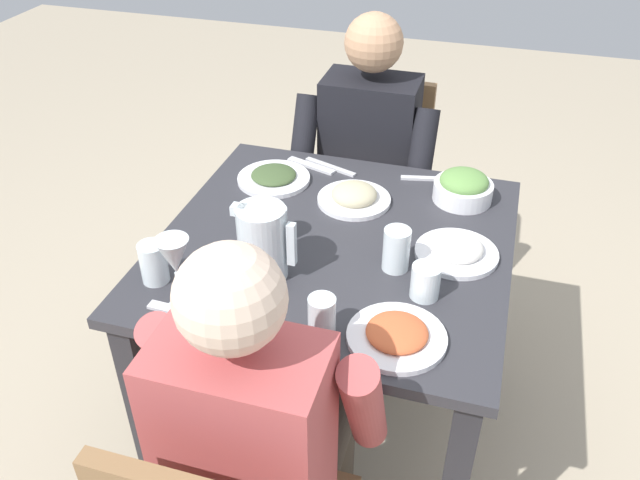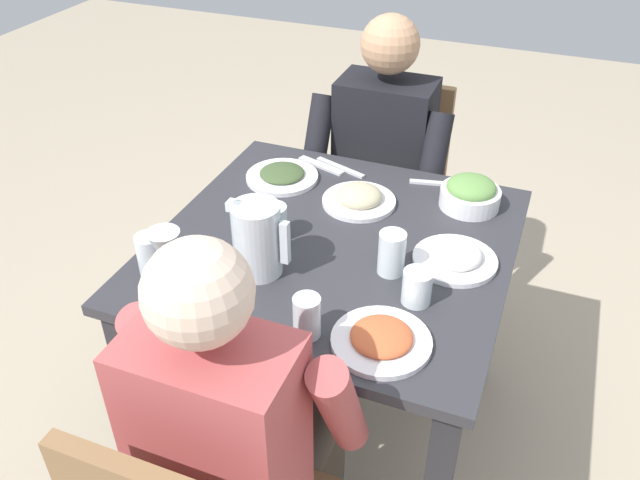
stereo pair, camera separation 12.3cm
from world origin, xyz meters
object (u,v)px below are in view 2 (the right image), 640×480
(chair_far, at_px, (389,186))
(water_pitcher, at_px, (257,239))
(water_glass_far_left, at_px, (274,222))
(water_glass_by_pitcher, at_px, (392,253))
(plate_beans, at_px, (360,198))
(salad_bowl, at_px, (470,193))
(diner_far, at_px, (375,177))
(dining_table, at_px, (334,277))
(water_glass_center, at_px, (417,287))
(plate_yoghurt, at_px, (455,256))
(plate_rice_curry, at_px, (381,339))
(water_glass_near_left, at_px, (307,317))
(diner_near, at_px, (243,425))
(plate_dolmas, at_px, (282,175))
(wine_glass, at_px, (166,252))
(water_glass_near_right, at_px, (150,254))

(chair_far, bearing_deg, water_pitcher, -94.55)
(water_glass_far_left, relative_size, water_glass_by_pitcher, 0.84)
(plate_beans, bearing_deg, salad_bowl, 18.99)
(diner_far, relative_size, water_glass_by_pitcher, 10.23)
(dining_table, height_order, chair_far, chair_far)
(water_glass_far_left, relative_size, water_glass_center, 1.11)
(diner_far, distance_m, plate_yoghurt, 0.66)
(plate_beans, distance_m, plate_yoghurt, 0.36)
(plate_rice_curry, bearing_deg, plate_beans, 113.28)
(chair_far, relative_size, plate_beans, 4.06)
(plate_rice_curry, relative_size, water_glass_near_left, 2.19)
(diner_far, distance_m, salad_bowl, 0.46)
(diner_near, xyz_separation_m, plate_dolmas, (-0.27, 0.81, 0.12))
(plate_beans, xyz_separation_m, water_glass_far_left, (-0.16, -0.24, 0.03))
(plate_beans, height_order, water_glass_near_left, water_glass_near_left)
(water_pitcher, relative_size, water_glass_far_left, 2.00)
(wine_glass, bearing_deg, plate_beans, 64.76)
(dining_table, height_order, plate_dolmas, plate_dolmas)
(dining_table, relative_size, chair_far, 1.06)
(diner_far, xyz_separation_m, salad_bowl, (0.36, -0.25, 0.15))
(diner_far, relative_size, water_glass_center, 13.58)
(plate_dolmas, xyz_separation_m, water_glass_near_left, (0.33, -0.61, 0.04))
(plate_beans, relative_size, water_glass_far_left, 2.25)
(water_pitcher, xyz_separation_m, water_glass_far_left, (-0.03, 0.15, -0.05))
(chair_far, height_order, water_glass_near_right, chair_far)
(water_pitcher, height_order, water_glass_far_left, water_pitcher)
(chair_far, distance_m, diner_far, 0.25)
(plate_beans, bearing_deg, water_glass_far_left, -123.12)
(water_pitcher, xyz_separation_m, plate_rice_curry, (0.36, -0.14, -0.08))
(diner_near, xyz_separation_m, water_glass_near_left, (0.07, 0.20, 0.16))
(diner_near, relative_size, water_glass_near_right, 11.04)
(water_pitcher, distance_m, salad_bowl, 0.66)
(water_glass_far_left, xyz_separation_m, water_glass_near_right, (-0.22, -0.25, 0.01))
(plate_dolmas, bearing_deg, water_pitcher, -73.02)
(plate_dolmas, bearing_deg, water_glass_far_left, -69.76)
(dining_table, distance_m, water_pitcher, 0.31)
(diner_far, xyz_separation_m, water_glass_near_left, (0.12, -0.91, 0.16))
(plate_rice_curry, bearing_deg, water_glass_far_left, 143.47)
(wine_glass, bearing_deg, water_glass_near_right, 143.80)
(diner_near, xyz_separation_m, plate_beans, (-0.00, 0.76, 0.13))
(chair_far, distance_m, water_glass_by_pitcher, 0.92)
(chair_far, bearing_deg, salad_bowl, -51.85)
(plate_dolmas, relative_size, water_glass_near_left, 2.19)
(water_glass_far_left, bearing_deg, plate_yoghurt, 7.65)
(diner_near, bearing_deg, water_glass_near_right, 144.37)
(water_pitcher, xyz_separation_m, water_glass_by_pitcher, (0.31, 0.12, -0.04))
(water_pitcher, relative_size, water_glass_near_right, 1.80)
(water_pitcher, xyz_separation_m, plate_yoghurt, (0.45, 0.21, -0.08))
(water_glass_near_left, xyz_separation_m, water_glass_near_right, (-0.44, 0.07, 0.00))
(water_glass_by_pitcher, bearing_deg, water_glass_far_left, 174.43)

